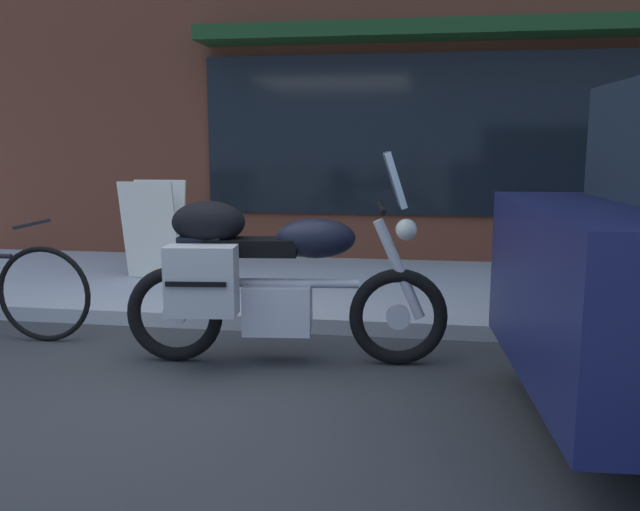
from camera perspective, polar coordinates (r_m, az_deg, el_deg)
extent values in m
plane|color=#373737|center=(4.14, -13.67, -11.11)|extent=(80.00, 80.00, 0.00)
torus|color=black|center=(4.38, 6.78, -5.30)|extent=(0.65, 0.16, 0.65)
cylinder|color=silver|center=(4.38, 6.78, -5.30)|extent=(0.17, 0.08, 0.16)
torus|color=black|center=(4.53, -12.44, -4.97)|extent=(0.65, 0.16, 0.65)
cylinder|color=silver|center=(4.53, -12.44, -4.97)|extent=(0.17, 0.08, 0.16)
cube|color=silver|center=(4.39, -3.65, -4.56)|extent=(0.47, 0.34, 0.32)
cylinder|color=silver|center=(4.34, -3.02, -2.40)|extent=(0.97, 0.16, 0.06)
ellipsoid|color=black|center=(4.28, -0.39, 1.51)|extent=(0.55, 0.33, 0.26)
cube|color=black|center=(4.33, -5.95, 0.75)|extent=(0.62, 0.30, 0.11)
cube|color=black|center=(4.39, -10.20, 0.52)|extent=(0.30, 0.25, 0.18)
cylinder|color=silver|center=(4.31, 6.86, -1.19)|extent=(0.35, 0.11, 0.67)
cylinder|color=black|center=(4.25, 5.35, 4.13)|extent=(0.10, 0.62, 0.04)
cube|color=silver|center=(4.24, 6.48, 6.54)|extent=(0.18, 0.33, 0.35)
sphere|color=#EAEACC|center=(4.28, 7.47, 2.24)|extent=(0.14, 0.14, 0.14)
cube|color=#B2B2B2|center=(4.18, -10.20, -2.16)|extent=(0.46, 0.25, 0.44)
cube|color=black|center=(4.08, -10.70, -2.47)|extent=(0.37, 0.06, 0.03)
ellipsoid|color=black|center=(4.36, -9.62, 2.85)|extent=(0.51, 0.37, 0.28)
torus|color=black|center=(5.26, -22.76, -3.11)|extent=(0.72, 0.08, 0.71)
cylinder|color=black|center=(5.21, -23.61, 2.52)|extent=(0.06, 0.48, 0.03)
cylinder|color=black|center=(4.48, 25.03, -5.74)|extent=(0.67, 0.26, 0.66)
cube|color=silver|center=(6.70, -14.52, 2.09)|extent=(0.55, 0.20, 0.97)
cube|color=silver|center=(6.90, -13.80, 2.33)|extent=(0.55, 0.20, 0.97)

